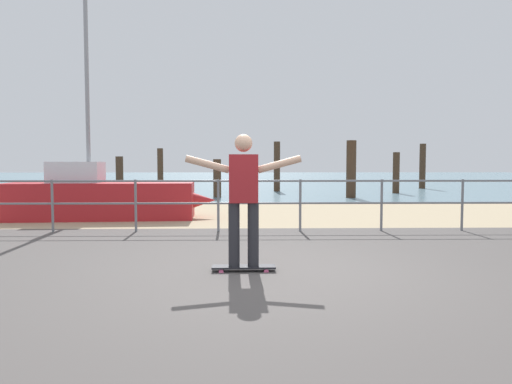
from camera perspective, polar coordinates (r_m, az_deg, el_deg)
ground_plane at (r=5.00m, az=3.12°, el=-12.52°), size 24.00×10.00×0.04m
beach_strip at (r=12.87m, az=0.37°, el=-2.62°), size 24.00×6.00×0.04m
sea_surface at (r=40.81m, az=-0.78°, el=1.61°), size 72.00×50.00×0.04m
railing_fence at (r=9.43m, az=-4.54°, el=-0.62°), size 13.06×0.05×1.05m
sailboat at (r=12.13m, az=-17.21°, el=-0.67°), size 5.01×1.68×5.61m
skateboard at (r=6.06m, az=-1.48°, el=-8.99°), size 0.80×0.21×0.08m
skateboarder at (r=5.93m, az=-1.50°, el=0.01°), size 1.45×0.22×1.65m
groyne_post_0 at (r=24.85m, az=-16.02°, el=2.17°), size 0.37×0.37×1.69m
groyne_post_1 at (r=21.19m, az=-11.38°, el=2.45°), size 0.25×0.25×2.00m
groyne_post_2 at (r=18.77m, az=-4.67°, el=1.63°), size 0.31×0.31×1.51m
groyne_post_3 at (r=22.54m, az=2.52°, el=3.04°), size 0.30×0.30×2.37m
groyne_post_4 at (r=18.80m, az=11.33°, el=2.67°), size 0.38×0.38×2.24m
groyne_post_5 at (r=22.05m, az=16.43°, el=2.20°), size 0.30×0.30×1.84m
groyne_post_6 at (r=26.49m, az=19.31°, el=2.92°), size 0.32×0.32×2.37m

